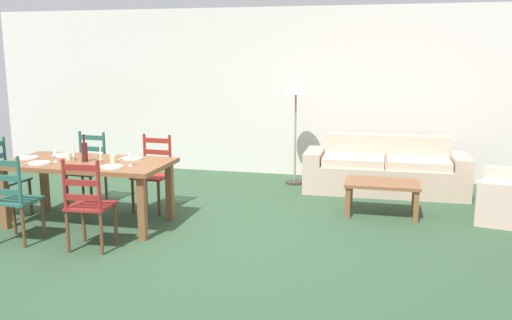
{
  "coord_description": "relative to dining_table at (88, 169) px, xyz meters",
  "views": [
    {
      "loc": [
        2.02,
        -5.52,
        1.97
      ],
      "look_at": [
        0.54,
        0.57,
        0.75
      ],
      "focal_mm": 38.39,
      "sensor_mm": 36.0,
      "label": 1
    }
  ],
  "objects": [
    {
      "name": "coffee_cup_secondary",
      "position": [
        -0.25,
        0.03,
        0.13
      ],
      "size": [
        0.07,
        0.07,
        0.09
      ],
      "primitive_type": "cylinder",
      "color": "beige",
      "rests_on": "dining_table"
    },
    {
      "name": "ground_plane",
      "position": [
        1.33,
        -0.03,
        -0.67
      ],
      "size": [
        9.6,
        9.6,
        0.02
      ],
      "primitive_type": "cube",
      "color": "#304E33"
    },
    {
      "name": "dinner_plate_head_west",
      "position": [
        -0.78,
        0.0,
        0.1
      ],
      "size": [
        0.24,
        0.24,
        0.02
      ],
      "primitive_type": "cylinder",
      "color": "white",
      "rests_on": "dining_table"
    },
    {
      "name": "fork_head_west",
      "position": [
        -0.93,
        0.0,
        0.09
      ],
      "size": [
        0.03,
        0.17,
        0.01
      ],
      "primitive_type": "cube",
      "rotation": [
        0.0,
        0.0,
        -0.08
      ],
      "color": "silver",
      "rests_on": "dining_table"
    },
    {
      "name": "fork_far_right",
      "position": [
        0.3,
        0.25,
        0.09
      ],
      "size": [
        0.03,
        0.17,
        0.01
      ],
      "primitive_type": "cube",
      "rotation": [
        0.0,
        0.0,
        0.08
      ],
      "color": "silver",
      "rests_on": "dining_table"
    },
    {
      "name": "dining_table",
      "position": [
        0.0,
        0.0,
        0.0
      ],
      "size": [
        1.9,
        0.96,
        0.75
      ],
      "color": "brown",
      "rests_on": "ground_plane"
    },
    {
      "name": "candle_tall",
      "position": [
        -0.18,
        0.02,
        0.16
      ],
      "size": [
        0.05,
        0.05,
        0.27
      ],
      "color": "#998C66",
      "rests_on": "dining_table"
    },
    {
      "name": "dinner_plate_near_left",
      "position": [
        -0.45,
        -0.25,
        0.1
      ],
      "size": [
        0.24,
        0.24,
        0.02
      ],
      "primitive_type": "cylinder",
      "color": "white",
      "rests_on": "dining_table"
    },
    {
      "name": "wine_bottle",
      "position": [
        -0.02,
        -0.02,
        0.2
      ],
      "size": [
        0.07,
        0.07,
        0.32
      ],
      "color": "#471919",
      "rests_on": "dining_table"
    },
    {
      "name": "dining_chair_head_west",
      "position": [
        -1.18,
        0.04,
        -0.19
      ],
      "size": [
        0.43,
        0.45,
        0.96
      ],
      "color": "#265C4D",
      "rests_on": "ground_plane"
    },
    {
      "name": "wall_far",
      "position": [
        1.33,
        3.27,
        0.69
      ],
      "size": [
        9.6,
        0.16,
        2.7
      ],
      "primitive_type": "cube",
      "color": "silver",
      "rests_on": "ground_plane"
    },
    {
      "name": "coffee_cup_primary",
      "position": [
        0.33,
        0.01,
        0.13
      ],
      "size": [
        0.07,
        0.07,
        0.09
      ],
      "primitive_type": "cylinder",
      "color": "beige",
      "rests_on": "dining_table"
    },
    {
      "name": "fork_near_left",
      "position": [
        -0.6,
        -0.25,
        0.09
      ],
      "size": [
        0.03,
        0.17,
        0.01
      ],
      "primitive_type": "cube",
      "rotation": [
        0.0,
        0.0,
        -0.06
      ],
      "color": "silver",
      "rests_on": "dining_table"
    },
    {
      "name": "dinner_plate_far_right",
      "position": [
        0.45,
        0.25,
        0.1
      ],
      "size": [
        0.24,
        0.24,
        0.02
      ],
      "primitive_type": "cylinder",
      "color": "white",
      "rests_on": "dining_table"
    },
    {
      "name": "dining_chair_near_left",
      "position": [
        -0.42,
        -0.77,
        -0.19
      ],
      "size": [
        0.42,
        0.4,
        0.96
      ],
      "color": "#24594C",
      "rests_on": "ground_plane"
    },
    {
      "name": "candle_short",
      "position": [
        0.2,
        -0.04,
        0.13
      ],
      "size": [
        0.05,
        0.05,
        0.18
      ],
      "color": "#998C66",
      "rests_on": "dining_table"
    },
    {
      "name": "standing_lamp",
      "position": [
        2.0,
        2.58,
        0.75
      ],
      "size": [
        0.4,
        0.4,
        1.64
      ],
      "color": "#332D28",
      "rests_on": "ground_plane"
    },
    {
      "name": "wine_glass_near_right",
      "position": [
        0.6,
        -0.12,
        0.2
      ],
      "size": [
        0.06,
        0.06,
        0.16
      ],
      "color": "white",
      "rests_on": "dining_table"
    },
    {
      "name": "dinner_plate_near_right",
      "position": [
        0.45,
        -0.25,
        0.1
      ],
      "size": [
        0.24,
        0.24,
        0.02
      ],
      "primitive_type": "cylinder",
      "color": "white",
      "rests_on": "dining_table"
    },
    {
      "name": "couch",
      "position": [
        3.34,
        2.4,
        -0.37
      ],
      "size": [
        2.29,
        0.83,
        0.8
      ],
      "color": "#C6AA93",
      "rests_on": "ground_plane"
    },
    {
      "name": "wine_glass_near_left",
      "position": [
        -0.33,
        -0.12,
        0.2
      ],
      "size": [
        0.06,
        0.06,
        0.16
      ],
      "color": "white",
      "rests_on": "dining_table"
    },
    {
      "name": "fork_far_left",
      "position": [
        -0.6,
        0.25,
        0.09
      ],
      "size": [
        0.03,
        0.17,
        0.01
      ],
      "primitive_type": "cube",
      "rotation": [
        0.0,
        0.0,
        0.08
      ],
      "color": "silver",
      "rests_on": "dining_table"
    },
    {
      "name": "dining_chair_far_left",
      "position": [
        -0.45,
        0.76,
        -0.19
      ],
      "size": [
        0.44,
        0.43,
        0.96
      ],
      "color": "#24584F",
      "rests_on": "ground_plane"
    },
    {
      "name": "dining_chair_near_right",
      "position": [
        0.45,
        -0.78,
        -0.19
      ],
      "size": [
        0.45,
        0.43,
        0.96
      ],
      "color": "maroon",
      "rests_on": "ground_plane"
    },
    {
      "name": "coffee_table",
      "position": [
        3.32,
        1.18,
        -0.31
      ],
      "size": [
        0.9,
        0.56,
        0.42
      ],
      "color": "brown",
      "rests_on": "ground_plane"
    },
    {
      "name": "dining_chair_far_right",
      "position": [
        0.49,
        0.73,
        -0.19
      ],
      "size": [
        0.45,
        0.43,
        0.96
      ],
      "color": "maroon",
      "rests_on": "ground_plane"
    },
    {
      "name": "dinner_plate_far_left",
      "position": [
        -0.45,
        0.25,
        0.1
      ],
      "size": [
        0.24,
        0.24,
        0.02
      ],
      "primitive_type": "cylinder",
      "color": "white",
      "rests_on": "dining_table"
    },
    {
      "name": "fork_near_right",
      "position": [
        0.3,
        -0.25,
        0.09
      ],
      "size": [
        0.02,
        0.17,
        0.01
      ],
      "primitive_type": "cube",
      "rotation": [
        0.0,
        0.0,
        -0.02
      ],
      "color": "silver",
      "rests_on": "dining_table"
    }
  ]
}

